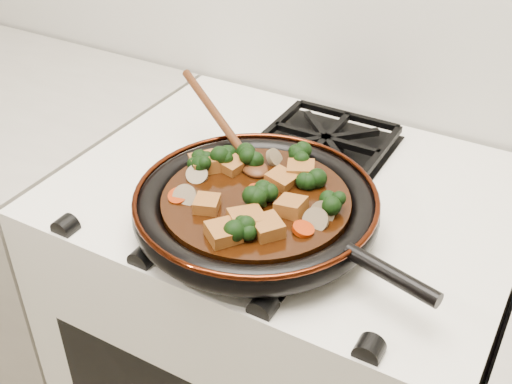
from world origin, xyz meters
The scene contains 33 objects.
stove centered at (0.00, 1.69, 0.45)m, with size 0.76×0.60×0.90m, color white.
burner_grate_front centered at (0.00, 1.55, 0.91)m, with size 0.23×0.23×0.03m, color black, non-canonical shape.
burner_grate_back centered at (0.00, 1.83, 0.91)m, with size 0.23×0.23×0.03m, color black, non-canonical shape.
skillet centered at (0.01, 1.56, 0.94)m, with size 0.49×0.37×0.05m.
braising_sauce centered at (0.01, 1.56, 0.95)m, with size 0.29×0.29×0.02m, color black.
tofu_cube_0 centered at (-0.11, 1.59, 0.97)m, with size 0.04×0.05×0.02m, color #925621.
tofu_cube_1 centered at (0.03, 1.49, 0.97)m, with size 0.04×0.05×0.02m, color #925621.
tofu_cube_2 centered at (-0.04, 1.50, 0.97)m, with size 0.04×0.04×0.02m, color #925621.
tofu_cube_3 centered at (-0.07, 1.61, 0.97)m, with size 0.04×0.03×0.02m, color #925621.
tofu_cube_4 centered at (0.04, 1.65, 0.97)m, with size 0.04×0.04×0.02m, color #925621.
tofu_cube_5 centered at (0.06, 1.49, 0.97)m, with size 0.04×0.04×0.02m, color #925621.
tofu_cube_6 centered at (0.01, 1.45, 0.97)m, with size 0.04×0.04×0.02m, color #925621.
tofu_cube_7 centered at (0.02, 1.61, 0.97)m, with size 0.04×0.04×0.02m, color #925621.
tofu_cube_8 centered at (0.07, 1.55, 0.97)m, with size 0.04×0.04×0.02m, color #925621.
broccoli_floret_0 centered at (0.02, 1.55, 0.97)m, with size 0.06×0.06×0.05m, color black, non-canonical shape.
broccoli_floret_1 centered at (0.06, 1.63, 0.97)m, with size 0.06×0.06×0.05m, color black, non-canonical shape.
broccoli_floret_2 centered at (0.12, 1.58, 0.97)m, with size 0.06×0.06×0.06m, color black, non-canonical shape.
broccoli_floret_3 centered at (0.03, 1.47, 0.97)m, with size 0.06×0.06×0.05m, color black, non-canonical shape.
broccoli_floret_4 centered at (-0.11, 1.59, 0.97)m, with size 0.06×0.06×0.05m, color black, non-canonical shape.
broccoli_floret_5 centered at (0.01, 1.68, 0.97)m, with size 0.06×0.06×0.05m, color black, non-canonical shape.
broccoli_floret_6 centered at (-0.05, 1.63, 0.97)m, with size 0.06×0.06×0.05m, color black, non-canonical shape.
broccoli_floret_7 centered at (-0.08, 1.62, 0.97)m, with size 0.06×0.06×0.06m, color black, non-canonical shape.
carrot_coin_0 centered at (-0.09, 1.50, 0.96)m, with size 0.03×0.03×0.01m, color #A42804.
carrot_coin_1 centered at (0.00, 1.57, 0.96)m, with size 0.03×0.03×0.01m, color #A42804.
carrot_coin_2 centered at (0.10, 1.52, 0.96)m, with size 0.03×0.03×0.01m, color #A42804.
carrot_coin_3 centered at (0.06, 1.50, 0.96)m, with size 0.03×0.03×0.01m, color #A42804.
carrot_coin_4 centered at (0.02, 1.63, 0.96)m, with size 0.03×0.03×0.01m, color #A42804.
mushroom_slice_0 centered at (-0.10, 1.56, 0.97)m, with size 0.03×0.03×0.01m, color brown.
mushroom_slice_1 centered at (0.11, 1.54, 0.97)m, with size 0.04×0.04×0.01m, color brown.
mushroom_slice_2 centered at (-0.08, 1.50, 0.97)m, with size 0.04×0.04×0.01m, color brown.
mushroom_slice_3 centered at (0.11, 1.56, 0.97)m, with size 0.04×0.04×0.01m, color brown.
mushroom_slice_4 centered at (-0.02, 1.66, 0.97)m, with size 0.03×0.03×0.01m, color brown.
wooden_spoon centered at (-0.10, 1.66, 0.98)m, with size 0.16×0.11×0.27m.
Camera 1 is at (0.39, 0.87, 1.52)m, focal length 45.00 mm.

